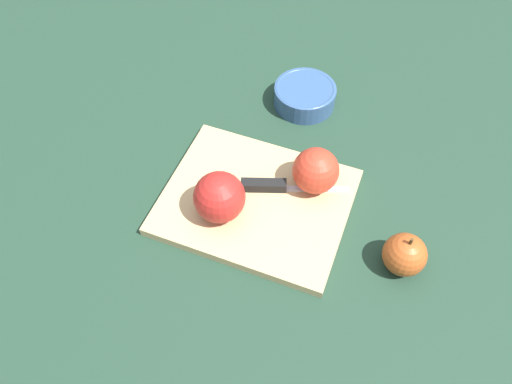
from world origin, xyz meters
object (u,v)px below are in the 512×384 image
object	(u,v)px
knife	(270,186)
apple_half_right	(316,171)
apple_half_left	(219,197)
bowl	(305,95)
apple_whole	(405,255)

from	to	relation	value
knife	apple_half_right	bearing A→B (deg)	7.23
apple_half_left	bowl	size ratio (longest dim) A/B	0.69
knife	apple_half_left	bearing A→B (deg)	-148.26
apple_half_right	bowl	distance (m)	0.23
apple_half_right	knife	xyz separation A→B (m)	(-0.07, -0.02, -0.03)
apple_half_left	knife	bearing A→B (deg)	102.53
apple_half_left	apple_whole	bearing A→B (deg)	54.73
apple_half_left	knife	distance (m)	0.10
apple_half_left	knife	xyz separation A→B (m)	(0.07, 0.06, -0.03)
bowl	knife	bearing A→B (deg)	-96.42
knife	apple_whole	world-z (taller)	apple_whole
bowl	apple_whole	bearing A→B (deg)	-58.80
apple_half_right	apple_whole	xyz separation A→B (m)	(0.16, -0.12, -0.02)
apple_half_right	bowl	bearing A→B (deg)	-179.65
apple_half_left	apple_whole	size ratio (longest dim) A/B	1.06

